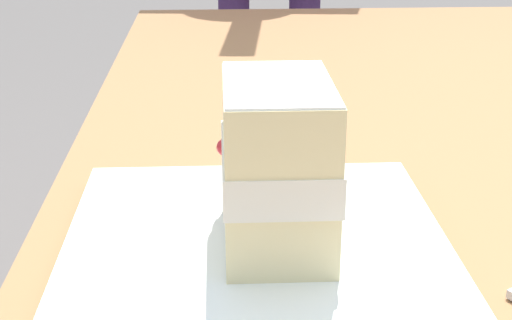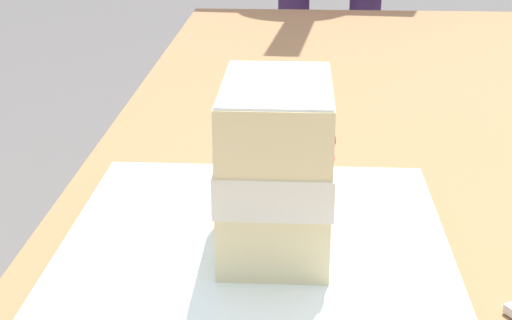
# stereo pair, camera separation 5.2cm
# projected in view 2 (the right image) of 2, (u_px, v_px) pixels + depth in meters

# --- Properties ---
(dessert_plate) EXTENTS (0.27, 0.27, 0.02)m
(dessert_plate) POSITION_uv_depth(u_px,v_px,m) (256.00, 245.00, 0.55)
(dessert_plate) COLOR white
(dessert_plate) RESTS_ON patio_table
(cake_slice) EXTENTS (0.12, 0.08, 0.11)m
(cake_slice) POSITION_uv_depth(u_px,v_px,m) (276.00, 165.00, 0.51)
(cake_slice) COLOR beige
(cake_slice) RESTS_ON dessert_plate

